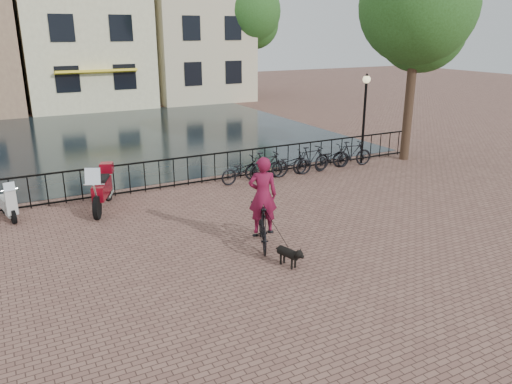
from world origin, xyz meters
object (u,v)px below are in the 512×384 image
scooter (6,198)px  lamp_post (365,104)px  cyclist (263,207)px  motorcycle (102,184)px  dog (288,256)px

scooter → lamp_post: bearing=-9.9°
lamp_post → cyclist: (-7.35, -5.22, -1.37)m
lamp_post → cyclist: lamp_post is taller
cyclist → motorcycle: cyclist is taller
lamp_post → motorcycle: bearing=-176.2°
lamp_post → motorcycle: 10.42m
lamp_post → dog: 10.04m
motorcycle → scooter: 2.59m
motorcycle → cyclist: bearing=-34.5°
dog → cyclist: bearing=73.3°
cyclist → dog: cyclist is taller
motorcycle → scooter: size_ratio=1.61×
cyclist → scooter: bearing=-18.7°
lamp_post → motorcycle: size_ratio=1.56×
cyclist → motorcycle: size_ratio=1.20×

